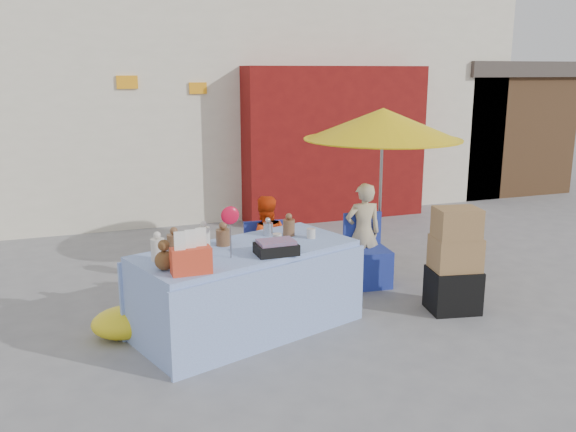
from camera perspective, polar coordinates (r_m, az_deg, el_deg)
name	(u,v)px	position (r m, az deg, el deg)	size (l,w,h in m)	color
ground	(305,324)	(6.32, 1.60, -10.08)	(80.00, 80.00, 0.00)	slate
backdrop	(196,42)	(13.18, -8.61, 15.82)	(14.00, 8.00, 7.80)	silver
market_table	(246,289)	(6.05, -3.95, -6.79)	(2.41, 1.67, 1.33)	#97B9F2
chair_left	(269,276)	(6.94, -1.83, -5.61)	(0.53, 0.52, 0.85)	#213299
chair_right	(367,264)	(7.40, 7.43, -4.49)	(0.53, 0.52, 0.85)	#213299
vendor_orange	(265,245)	(6.97, -2.21, -2.77)	(0.56, 0.44, 1.16)	red
vendor_beige	(363,233)	(7.42, 7.02, -1.58)	(0.45, 0.29, 1.22)	#C0AF88
umbrella	(383,125)	(7.47, 8.86, 8.44)	(1.90, 1.90, 2.09)	gray
box_stack	(455,264)	(6.71, 15.32, -4.36)	(0.58, 0.51, 1.14)	black
tarp_bundle	(126,322)	(6.19, -14.93, -9.57)	(0.66, 0.53, 0.30)	yellow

